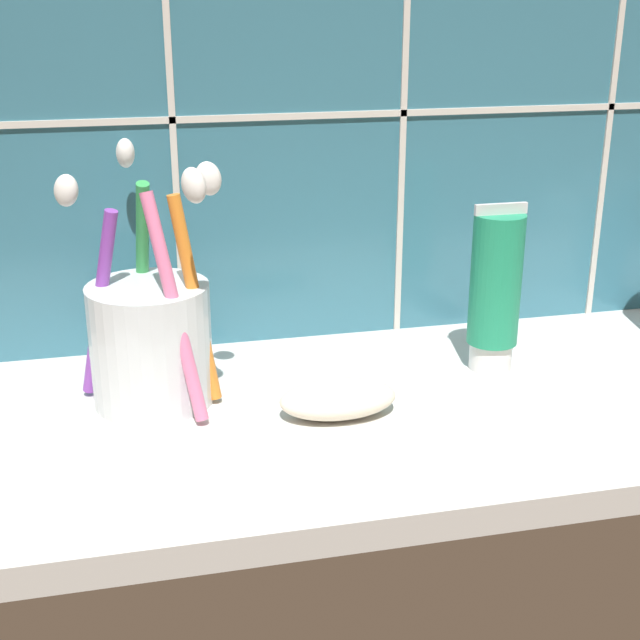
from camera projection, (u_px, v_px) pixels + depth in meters
The scene contains 5 objects.
sink_counter at pixel (429, 410), 63.56cm from camera, with size 71.70×28.16×2.00cm, color silver.
tile_wall_backsplash at pixel (380, 27), 67.72cm from camera, with size 81.70×1.72×53.04cm.
toothbrush_cup at pixel (151, 336), 61.25cm from camera, with size 11.43×14.16×17.63cm.
toothpaste_tube at pixel (495, 290), 66.01cm from camera, with size 3.98×3.79×12.83cm.
soap_bar at pixel (338, 399), 60.29cm from camera, with size 8.06×4.59×2.41cm, color silver.
Camera 1 is at (-20.45, -54.08, 29.27)cm, focal length 50.00 mm.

